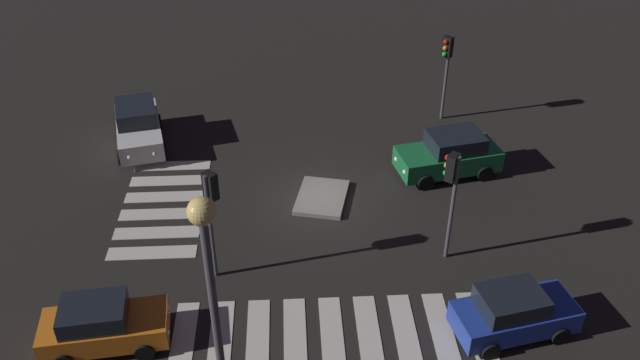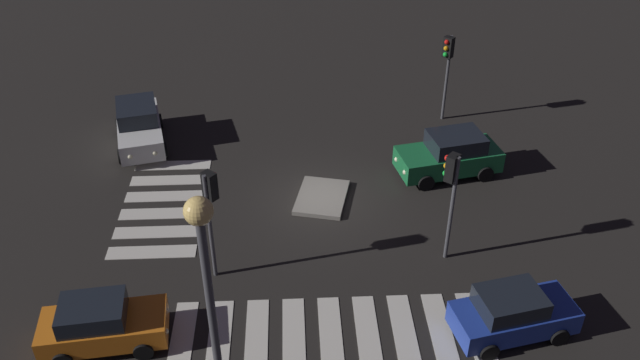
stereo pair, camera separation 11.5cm
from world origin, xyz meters
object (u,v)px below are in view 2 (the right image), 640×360
object	(u,v)px
car_blue	(513,314)
traffic_light_north	(451,182)
traffic_island	(322,197)
street_lamp	(212,313)
car_green	(450,155)
car_orange	(101,324)
traffic_light_east	(210,199)
car_white	(139,126)
traffic_light_west	(447,58)

from	to	relation	value
car_blue	traffic_light_north	world-z (taller)	traffic_light_north
traffic_island	street_lamp	world-z (taller)	street_lamp
traffic_island	car_green	distance (m)	5.73
traffic_light_north	street_lamp	bearing A→B (deg)	89.60
car_orange	traffic_light_east	size ratio (longest dim) A/B	0.95
traffic_island	car_green	size ratio (longest dim) A/B	0.64
traffic_island	traffic_light_north	xyz separation A→B (m)	(3.61, 4.12, 3.10)
street_lamp	traffic_light_north	bearing A→B (deg)	139.64
car_blue	car_white	world-z (taller)	car_white
traffic_light_north	car_white	bearing A→B (deg)	5.53
car_white	traffic_light_east	size ratio (longest dim) A/B	1.13
car_white	traffic_light_east	xyz separation A→B (m)	(8.81, 4.17, 2.19)
car_white	car_green	bearing A→B (deg)	63.98
traffic_light_east	traffic_light_west	bearing A→B (deg)	-0.86
traffic_island	traffic_light_north	size ratio (longest dim) A/B	0.69
car_orange	street_lamp	world-z (taller)	street_lamp
car_orange	car_white	xyz separation A→B (m)	(-11.85, -0.97, 0.13)
traffic_island	traffic_light_west	size ratio (longest dim) A/B	0.69
traffic_light_north	car_blue	bearing A→B (deg)	150.11
traffic_light_west	car_blue	bearing A→B (deg)	41.50
car_blue	car_white	distance (m)	18.03
car_green	car_white	xyz separation A→B (m)	(-3.05, -13.39, 0.02)
car_blue	street_lamp	bearing A→B (deg)	-163.90
car_green	car_white	size ratio (longest dim) A/B	0.97
traffic_island	car_blue	world-z (taller)	car_blue
traffic_island	traffic_light_east	distance (m)	6.38
car_white	traffic_light_north	xyz separation A→B (m)	(8.28, 12.07, 2.25)
car_white	traffic_light_east	distance (m)	10.00
traffic_light_west	traffic_light_east	size ratio (longest dim) A/B	1.02
street_lamp	traffic_light_west	bearing A→B (deg)	153.82
traffic_island	street_lamp	size ratio (longest dim) A/B	0.33
car_orange	street_lamp	xyz separation A→B (m)	(4.59, 4.16, 4.99)
traffic_light_east	street_lamp	bearing A→B (deg)	-130.39
car_green	traffic_light_north	bearing A→B (deg)	64.28
car_green	street_lamp	xyz separation A→B (m)	(13.40, -8.26, 4.88)
car_white	traffic_light_east	world-z (taller)	traffic_light_east
car_orange	car_blue	size ratio (longest dim) A/B	0.97
traffic_light_east	street_lamp	xyz separation A→B (m)	(7.63, 0.96, 2.67)
traffic_island	car_green	xyz separation A→B (m)	(-1.62, 5.43, 0.83)
traffic_light_west	car_orange	bearing A→B (deg)	-0.21
car_green	car_blue	xyz separation A→B (m)	(8.96, 0.06, -0.10)
car_orange	car_green	xyz separation A→B (m)	(-8.81, 12.42, 0.11)
car_green	car_white	distance (m)	13.73
traffic_light_east	car_orange	bearing A→B (deg)	175.95
car_white	car_orange	bearing A→B (deg)	-8.52
car_orange	street_lamp	bearing A→B (deg)	-54.09
car_blue	car_orange	bearing A→B (deg)	167.30
car_orange	car_blue	distance (m)	12.48
traffic_light_west	traffic_light_east	distance (m)	14.33
traffic_light_west	traffic_light_east	world-z (taller)	traffic_light_west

